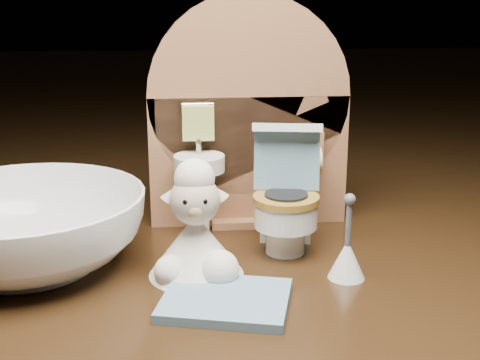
% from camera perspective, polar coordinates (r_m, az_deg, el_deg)
% --- Properties ---
extents(backdrop_panel, '(0.13, 0.05, 0.15)m').
position_cam_1_polar(backdrop_panel, '(0.44, 0.62, 4.64)').
color(backdrop_panel, '#A06742').
rests_on(backdrop_panel, ground).
extents(toy_toilet, '(0.04, 0.05, 0.08)m').
position_cam_1_polar(toy_toilet, '(0.40, 3.95, -2.02)').
color(toy_toilet, white).
rests_on(toy_toilet, ground).
extents(bath_mat, '(0.07, 0.07, 0.00)m').
position_cam_1_polar(bath_mat, '(0.34, -1.22, -10.22)').
color(bath_mat, slate).
rests_on(bath_mat, ground).
extents(toilet_brush, '(0.02, 0.02, 0.05)m').
position_cam_1_polar(toilet_brush, '(0.37, 9.12, -6.43)').
color(toilet_brush, white).
rests_on(toilet_brush, ground).
extents(plush_lamb, '(0.05, 0.05, 0.07)m').
position_cam_1_polar(plush_lamb, '(0.37, -3.76, -4.76)').
color(plush_lamb, white).
rests_on(plush_lamb, ground).
extents(ceramic_bowl, '(0.14, 0.14, 0.04)m').
position_cam_1_polar(ceramic_bowl, '(0.40, -17.83, -4.11)').
color(ceramic_bowl, white).
rests_on(ceramic_bowl, ground).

